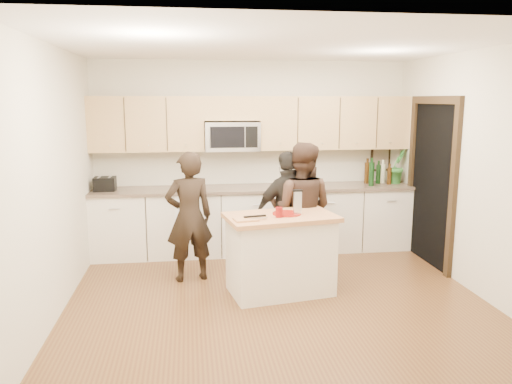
{
  "coord_description": "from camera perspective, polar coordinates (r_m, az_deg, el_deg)",
  "views": [
    {
      "loc": [
        -0.91,
        -5.18,
        2.16
      ],
      "look_at": [
        -0.17,
        0.35,
        1.12
      ],
      "focal_mm": 35.0,
      "sensor_mm": 36.0,
      "label": 1
    }
  ],
  "objects": [
    {
      "name": "floor",
      "position": [
        5.69,
        2.18,
        -11.76
      ],
      "size": [
        4.5,
        4.5,
        0.0
      ],
      "primitive_type": "plane",
      "color": "brown",
      "rests_on": "ground"
    },
    {
      "name": "room_shell",
      "position": [
        5.28,
        2.31,
        5.89
      ],
      "size": [
        4.52,
        4.02,
        2.71
      ],
      "color": "beige",
      "rests_on": "ground"
    },
    {
      "name": "back_cabinetry",
      "position": [
        7.13,
        -0.11,
        -3.13
      ],
      "size": [
        4.5,
        0.66,
        0.94
      ],
      "color": "silver",
      "rests_on": "ground"
    },
    {
      "name": "upper_cabinetry",
      "position": [
        7.09,
        -0.01,
        8.0
      ],
      "size": [
        4.5,
        0.33,
        0.75
      ],
      "color": "tan",
      "rests_on": "ground"
    },
    {
      "name": "microwave",
      "position": [
        7.02,
        -2.76,
        6.39
      ],
      "size": [
        0.76,
        0.41,
        0.4
      ],
      "color": "silver",
      "rests_on": "ground"
    },
    {
      "name": "doorway",
      "position": [
        6.92,
        19.44,
        1.63
      ],
      "size": [
        0.06,
        1.25,
        2.2
      ],
      "color": "black",
      "rests_on": "ground"
    },
    {
      "name": "framed_picture",
      "position": [
        7.76,
        14.03,
        3.74
      ],
      "size": [
        0.3,
        0.03,
        0.38
      ],
      "color": "black",
      "rests_on": "ground"
    },
    {
      "name": "dish_towel",
      "position": [
        6.82,
        -7.85,
        -1.03
      ],
      "size": [
        0.34,
        0.6,
        0.48
      ],
      "color": "white",
      "rests_on": "ground"
    },
    {
      "name": "island",
      "position": [
        5.64,
        2.81,
        -7.06
      ],
      "size": [
        1.3,
        0.9,
        0.9
      ],
      "rotation": [
        0.0,
        0.0,
        0.17
      ],
      "color": "silver",
      "rests_on": "ground"
    },
    {
      "name": "red_plate",
      "position": [
        5.55,
        3.53,
        -2.48
      ],
      "size": [
        0.32,
        0.32,
        0.02
      ],
      "primitive_type": "cylinder",
      "color": "maroon",
      "rests_on": "island"
    },
    {
      "name": "box_grater",
      "position": [
        5.52,
        4.77,
        -1.06
      ],
      "size": [
        0.1,
        0.06,
        0.26
      ],
      "color": "silver",
      "rests_on": "red_plate"
    },
    {
      "name": "drink_glass",
      "position": [
        5.4,
        2.65,
        -2.33
      ],
      "size": [
        0.08,
        0.08,
        0.11
      ],
      "primitive_type": "cylinder",
      "color": "maroon",
      "rests_on": "island"
    },
    {
      "name": "cutting_board",
      "position": [
        5.27,
        -1.18,
        -3.16
      ],
      "size": [
        0.27,
        0.23,
        0.02
      ],
      "primitive_type": "cube",
      "rotation": [
        0.0,
        0.0,
        0.17
      ],
      "color": "tan",
      "rests_on": "island"
    },
    {
      "name": "tongs",
      "position": [
        5.33,
        -0.12,
        -2.79
      ],
      "size": [
        0.25,
        0.07,
        0.02
      ],
      "primitive_type": "cube",
      "rotation": [
        0.0,
        0.0,
        0.17
      ],
      "color": "black",
      "rests_on": "cutting_board"
    },
    {
      "name": "knife",
      "position": [
        5.28,
        0.4,
        -2.99
      ],
      "size": [
        0.18,
        0.05,
        0.01
      ],
      "primitive_type": "cube",
      "rotation": [
        0.0,
        0.0,
        0.17
      ],
      "color": "silver",
      "rests_on": "cutting_board"
    },
    {
      "name": "toaster",
      "position": [
        7.03,
        -16.89,
        0.89
      ],
      "size": [
        0.28,
        0.23,
        0.19
      ],
      "color": "black",
      "rests_on": "back_cabinetry"
    },
    {
      "name": "bottle_cluster",
      "position": [
        7.46,
        13.54,
        2.23
      ],
      "size": [
        0.38,
        0.31,
        0.4
      ],
      "color": "#341E09",
      "rests_on": "back_cabinetry"
    },
    {
      "name": "orchid",
      "position": [
        7.59,
        15.79,
        2.86
      ],
      "size": [
        0.36,
        0.35,
        0.51
      ],
      "primitive_type": "imported",
      "rotation": [
        0.0,
        0.0,
        0.7
      ],
      "color": "#337C31",
      "rests_on": "back_cabinetry"
    },
    {
      "name": "woman_left",
      "position": [
        5.99,
        -7.65,
        -2.83
      ],
      "size": [
        0.64,
        0.49,
        1.56
      ],
      "primitive_type": "imported",
      "rotation": [
        0.0,
        0.0,
        3.37
      ],
      "color": "black",
      "rests_on": "ground"
    },
    {
      "name": "woman_center",
      "position": [
        6.13,
        5.17,
        -2.04
      ],
      "size": [
        0.99,
        0.89,
        1.65
      ],
      "primitive_type": "imported",
      "rotation": [
        0.0,
        0.0,
        2.73
      ],
      "color": "#34231A",
      "rests_on": "ground"
    },
    {
      "name": "woman_right",
      "position": [
        6.15,
        3.75,
        -2.5
      ],
      "size": [
        0.96,
        0.56,
        1.54
      ],
      "primitive_type": "imported",
      "rotation": [
        0.0,
        0.0,
        3.36
      ],
      "color": "black",
      "rests_on": "ground"
    }
  ]
}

